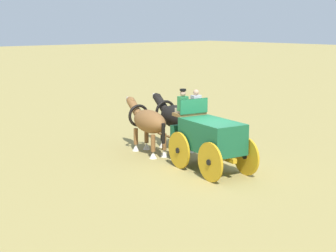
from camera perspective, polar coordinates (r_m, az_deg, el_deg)
ground_plane at (r=18.78m, az=4.83°, el=-5.03°), size 220.00×220.00×0.00m
show_wagon at (r=18.59m, az=4.60°, el=-1.15°), size 5.55×2.14×2.87m
draft_horse_near at (r=21.07m, az=-2.25°, el=0.45°), size 3.13×1.26×2.17m
draft_horse_off at (r=21.70m, az=0.77°, el=0.93°), size 3.06×1.29×2.24m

